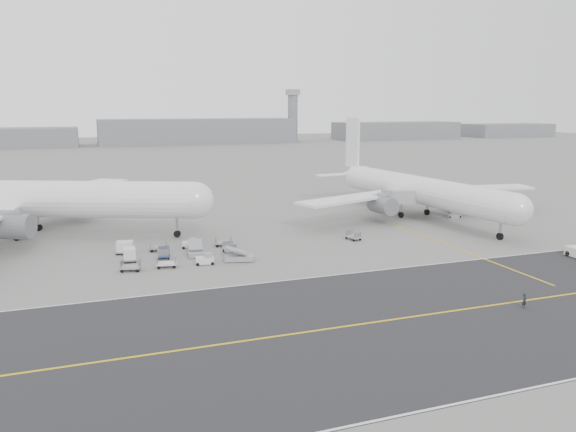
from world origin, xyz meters
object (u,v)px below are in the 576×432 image
object	(u,v)px
airliner_a	(28,199)
ground_crew_a	(524,301)
jet_bridge	(422,198)
control_tower	(293,114)
airliner_b	(416,189)

from	to	relation	value
airliner_a	ground_crew_a	size ratio (longest dim) A/B	35.89
airliner_a	ground_crew_a	world-z (taller)	airliner_a
jet_bridge	ground_crew_a	xyz separation A→B (m)	(-16.48, -45.22, -3.26)
control_tower	airliner_b	xyz separation A→B (m)	(-62.24, -237.29, -10.91)
airliner_b	ground_crew_a	xyz separation A→B (m)	(-16.65, -47.46, -4.53)
airliner_b	jet_bridge	world-z (taller)	airliner_b
ground_crew_a	jet_bridge	bearing A→B (deg)	54.93
jet_bridge	airliner_a	bearing A→B (deg)	178.92
jet_bridge	airliner_b	bearing A→B (deg)	92.45
control_tower	ground_crew_a	distance (m)	295.88
airliner_a	ground_crew_a	bearing A→B (deg)	-113.73
airliner_b	jet_bridge	distance (m)	2.58
airliner_a	jet_bridge	distance (m)	69.43
jet_bridge	control_tower	bearing A→B (deg)	82.39
airliner_b	ground_crew_a	size ratio (longest dim) A/B	32.84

